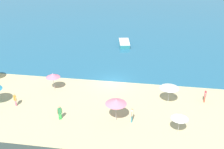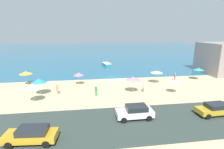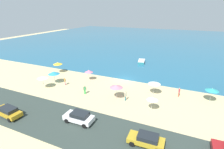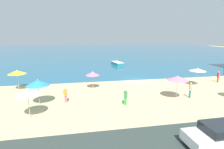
{
  "view_description": "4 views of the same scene",
  "coord_description": "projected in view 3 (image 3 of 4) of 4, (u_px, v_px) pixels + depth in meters",
  "views": [
    {
      "loc": [
        5.03,
        -33.2,
        17.7
      ],
      "look_at": [
        0.16,
        -1.59,
        1.85
      ],
      "focal_mm": 45.0,
      "sensor_mm": 36.0,
      "label": 1
    },
    {
      "loc": [
        -5.34,
        -34.46,
        9.6
      ],
      "look_at": [
        -1.07,
        -4.34,
        2.0
      ],
      "focal_mm": 28.0,
      "sensor_mm": 36.0,
      "label": 2
    },
    {
      "loc": [
        12.06,
        -33.7,
        14.61
      ],
      "look_at": [
        -2.44,
        -1.35,
        1.31
      ],
      "focal_mm": 28.0,
      "sensor_mm": 36.0,
      "label": 3
    },
    {
      "loc": [
        -8.52,
        -25.41,
        6.85
      ],
      "look_at": [
        -4.04,
        -0.96,
        1.26
      ],
      "focal_mm": 28.0,
      "sensor_mm": 36.0,
      "label": 4
    }
  ],
  "objects": [
    {
      "name": "coastal_road",
      "position": [
        77.0,
        126.0,
        23.15
      ],
      "size": [
        80.0,
        8.0,
        0.06
      ],
      "primitive_type": "cube",
      "color": "#303C37",
      "rests_on": "ground_plane"
    },
    {
      "name": "beach_umbrella_5",
      "position": [
        116.0,
        86.0,
        29.55
      ],
      "size": [
        2.26,
        2.26,
        2.65
      ],
      "color": "#B2B2B7",
      "rests_on": "ground_plane"
    },
    {
      "name": "parked_car_3",
      "position": [
        146.0,
        140.0,
        19.7
      ],
      "size": [
        4.16,
        1.98,
        1.41
      ],
      "color": "gold",
      "rests_on": "coastal_road"
    },
    {
      "name": "beach_umbrella_0",
      "position": [
        43.0,
        77.0,
        33.55
      ],
      "size": [
        2.11,
        2.11,
        2.59
      ],
      "color": "#B2B2B7",
      "rests_on": "ground_plane"
    },
    {
      "name": "beach_umbrella_4",
      "position": [
        58.0,
        63.0,
        41.98
      ],
      "size": [
        2.16,
        2.16,
        2.65
      ],
      "color": "#B2B2B7",
      "rests_on": "ground_plane"
    },
    {
      "name": "beach_umbrella_3",
      "position": [
        54.0,
        73.0,
        35.96
      ],
      "size": [
        2.33,
        2.33,
        2.64
      ],
      "color": "#B2B2B7",
      "rests_on": "ground_plane"
    },
    {
      "name": "bather_2",
      "position": [
        85.0,
        89.0,
        31.75
      ],
      "size": [
        0.48,
        0.39,
        1.66
      ],
      "color": "green",
      "rests_on": "ground_plane"
    },
    {
      "name": "bather_0",
      "position": [
        125.0,
        95.0,
        29.4
      ],
      "size": [
        0.26,
        0.57,
        1.76
      ],
      "color": "teal",
      "rests_on": "ground_plane"
    },
    {
      "name": "parked_car_2",
      "position": [
        79.0,
        117.0,
        23.73
      ],
      "size": [
        4.13,
        1.98,
        1.52
      ],
      "color": "silver",
      "rests_on": "coastal_road"
    },
    {
      "name": "bather_3",
      "position": [
        179.0,
        92.0,
        30.81
      ],
      "size": [
        0.29,
        0.56,
        1.67
      ],
      "color": "#E94C37",
      "rests_on": "ground_plane"
    },
    {
      "name": "skiff_nearshore",
      "position": [
        141.0,
        61.0,
        50.43
      ],
      "size": [
        2.45,
        4.55,
        0.74
      ],
      "color": "teal",
      "rests_on": "sea"
    },
    {
      "name": "parked_car_0",
      "position": [
        8.0,
        111.0,
        25.06
      ],
      "size": [
        4.62,
        2.14,
        1.45
      ],
      "color": "#BA8D1F",
      "rests_on": "coastal_road"
    },
    {
      "name": "beach_umbrella_7",
      "position": [
        89.0,
        71.0,
        37.61
      ],
      "size": [
        1.78,
        1.78,
        2.35
      ],
      "color": "#B2B2B7",
      "rests_on": "ground_plane"
    },
    {
      "name": "beach_umbrella_1",
      "position": [
        152.0,
        99.0,
        26.18
      ],
      "size": [
        1.71,
        1.71,
        2.32
      ],
      "color": "#B2B2B7",
      "rests_on": "ground_plane"
    },
    {
      "name": "beach_umbrella_6",
      "position": [
        212.0,
        90.0,
        28.57
      ],
      "size": [
        2.09,
        2.09,
        2.53
      ],
      "color": "#B2B2B7",
      "rests_on": "ground_plane"
    },
    {
      "name": "bather_1",
      "position": [
        65.0,
        81.0,
        35.58
      ],
      "size": [
        0.45,
        0.4,
        1.59
      ],
      "color": "#E16A86",
      "rests_on": "ground_plane"
    },
    {
      "name": "ground_plane",
      "position": [
        125.0,
        80.0,
        38.54
      ],
      "size": [
        160.0,
        160.0,
        0.0
      ],
      "primitive_type": "plane",
      "color": "#CAB785"
    },
    {
      "name": "beach_umbrella_2",
      "position": [
        154.0,
        83.0,
        31.16
      ],
      "size": [
        2.2,
        2.2,
        2.5
      ],
      "color": "#B2B2B7",
      "rests_on": "ground_plane"
    },
    {
      "name": "sea",
      "position": [
        164.0,
        41.0,
        85.52
      ],
      "size": [
        150.0,
        110.0,
        0.05
      ],
      "primitive_type": "cube",
      "color": "#246181",
      "rests_on": "ground_plane"
    }
  ]
}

